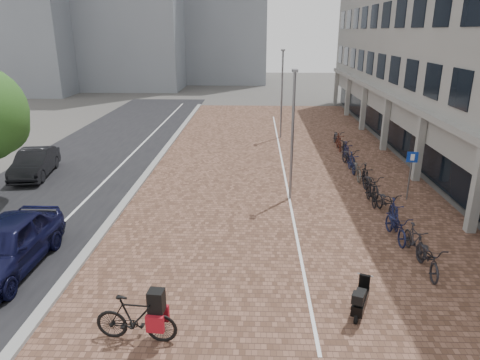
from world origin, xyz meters
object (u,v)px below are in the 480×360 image
object	(u,v)px
car_dark	(35,163)
parking_sign	(411,169)
hero_bike	(136,318)
scooter_mid	(361,298)
car_navy	(6,245)

from	to	relation	value
car_dark	parking_sign	size ratio (longest dim) A/B	1.90
hero_bike	scooter_mid	bearing A→B (deg)	-72.33
hero_bike	parking_sign	world-z (taller)	parking_sign
car_navy	hero_bike	xyz separation A→B (m)	(4.97, -3.20, -0.21)
car_dark	parking_sign	distance (m)	18.62
car_dark	car_navy	bearing A→B (deg)	-77.81
car_navy	scooter_mid	distance (m)	10.88
car_navy	car_dark	distance (m)	10.07
scooter_mid	parking_sign	world-z (taller)	parking_sign
hero_bike	parking_sign	size ratio (longest dim) A/B	0.93
car_navy	parking_sign	size ratio (longest dim) A/B	2.22
car_dark	scooter_mid	bearing A→B (deg)	-47.40
car_navy	scooter_mid	size ratio (longest dim) A/B	3.66
car_dark	parking_sign	bearing A→B (deg)	-17.99
car_navy	car_dark	size ratio (longest dim) A/B	1.17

